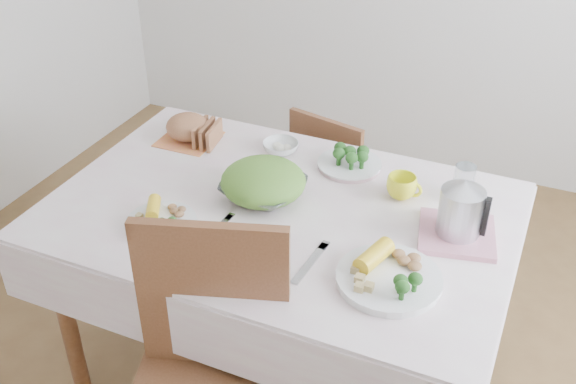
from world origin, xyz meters
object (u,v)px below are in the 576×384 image
at_px(salad_bowl, 263,190).
at_px(dinner_plate_left, 161,222).
at_px(chair_far, 344,173).
at_px(dinner_plate_right, 389,279).
at_px(yellow_mug, 402,187).
at_px(electric_kettle, 462,204).
at_px(dining_table, 281,297).

xyz_separation_m(salad_bowl, dinner_plate_left, (-0.23, -0.27, -0.02)).
distance_m(chair_far, salad_bowl, 0.79).
distance_m(dinner_plate_left, dinner_plate_right, 0.74).
bearing_deg(yellow_mug, dinner_plate_right, -78.43).
bearing_deg(chair_far, dinner_plate_left, 87.47).
bearing_deg(electric_kettle, dinner_plate_right, -107.90).
bearing_deg(dinner_plate_left, chair_far, 74.77).
relative_size(salad_bowl, yellow_mug, 2.60).
height_order(chair_far, salad_bowl, chair_far).
bearing_deg(salad_bowl, chair_far, 86.63).
distance_m(yellow_mug, electric_kettle, 0.28).
bearing_deg(salad_bowl, dinner_plate_left, -129.99).
xyz_separation_m(dining_table, salad_bowl, (-0.08, 0.04, 0.42)).
bearing_deg(dinner_plate_left, dinner_plate_right, 1.88).
xyz_separation_m(yellow_mug, electric_kettle, (0.22, -0.15, 0.08)).
distance_m(dinner_plate_right, yellow_mug, 0.45).
relative_size(dining_table, salad_bowl, 5.27).
distance_m(dinner_plate_right, electric_kettle, 0.34).
bearing_deg(chair_far, dining_table, 105.30).
distance_m(dining_table, chair_far, 0.76).
height_order(dinner_plate_right, electric_kettle, electric_kettle).
bearing_deg(chair_far, electric_kettle, 144.14).
bearing_deg(dining_table, dinner_plate_left, -142.26).
height_order(dinner_plate_right, yellow_mug, yellow_mug).
bearing_deg(dinner_plate_left, dining_table, 37.74).
relative_size(dining_table, electric_kettle, 7.47).
height_order(dinner_plate_left, electric_kettle, electric_kettle).
bearing_deg(dinner_plate_right, chair_far, 115.73).
distance_m(chair_far, dinner_plate_right, 1.12).
height_order(dining_table, electric_kettle, electric_kettle).
bearing_deg(dining_table, salad_bowl, 155.00).
bearing_deg(dinner_plate_right, salad_bowl, 154.08).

